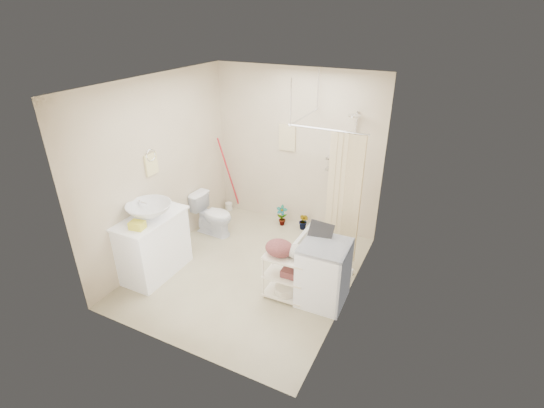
{
  "coord_description": "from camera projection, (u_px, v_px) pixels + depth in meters",
  "views": [
    {
      "loc": [
        2.33,
        -3.99,
        3.36
      ],
      "look_at": [
        0.23,
        0.25,
        1.0
      ],
      "focal_mm": 26.0,
      "sensor_mm": 36.0,
      "label": 1
    }
  ],
  "objects": [
    {
      "name": "mop",
      "position": [
        227.0,
        175.0,
        7.0
      ],
      "size": [
        0.13,
        0.13,
        1.39
      ],
      "primitive_type": null,
      "rotation": [
        0.0,
        0.0,
        0.01
      ],
      "color": "red",
      "rests_on": "ground"
    },
    {
      "name": "shampoo_bottle_b",
      "position": [
        336.0,
        152.0,
        5.94
      ],
      "size": [
        0.08,
        0.08,
        0.18
      ],
      "primitive_type": "imported",
      "rotation": [
        0.0,
        0.0,
        -0.03
      ],
      "color": "#34549F",
      "rests_on": "shower"
    },
    {
      "name": "counter_basket",
      "position": [
        137.0,
        225.0,
        4.9
      ],
      "size": [
        0.2,
        0.17,
        0.1
      ],
      "primitive_type": "cube",
      "rotation": [
        0.0,
        0.0,
        0.17
      ],
      "color": "gold",
      "rests_on": "vanity"
    },
    {
      "name": "wall_right",
      "position": [
        354.0,
        209.0,
        4.49
      ],
      "size": [
        0.04,
        3.2,
        2.6
      ],
      "primitive_type": "cube",
      "color": "beige",
      "rests_on": "ground"
    },
    {
      "name": "tp_holder",
      "position": [
        171.0,
        205.0,
        5.88
      ],
      "size": [
        0.08,
        0.12,
        0.14
      ],
      "primitive_type": null,
      "color": "white",
      "rests_on": "wall_left"
    },
    {
      "name": "hanging_towel",
      "position": [
        287.0,
        138.0,
        6.28
      ],
      "size": [
        0.28,
        0.03,
        0.42
      ],
      "primitive_type": "cube",
      "color": "beige",
      "rests_on": "wall_back"
    },
    {
      "name": "shampoo_bottle_a",
      "position": [
        333.0,
        150.0,
        5.94
      ],
      "size": [
        0.11,
        0.11,
        0.23
      ],
      "primitive_type": "imported",
      "rotation": [
        0.0,
        0.0,
        0.32
      ],
      "color": "white",
      "rests_on": "shower"
    },
    {
      "name": "potted_plant_b",
      "position": [
        304.0,
        221.0,
        6.59
      ],
      "size": [
        0.2,
        0.19,
        0.31
      ],
      "primitive_type": "imported",
      "rotation": [
        0.0,
        0.0,
        -0.35
      ],
      "color": "brown",
      "rests_on": "ground"
    },
    {
      "name": "sink",
      "position": [
        149.0,
        211.0,
        5.14
      ],
      "size": [
        0.72,
        0.72,
        0.2
      ],
      "primitive_type": "imported",
      "rotation": [
        0.0,
        0.0,
        -0.25
      ],
      "color": "silver",
      "rests_on": "vanity"
    },
    {
      "name": "floor_basket",
      "position": [
        144.0,
        283.0,
        5.26
      ],
      "size": [
        0.28,
        0.24,
        0.14
      ],
      "primitive_type": "cube",
      "rotation": [
        0.0,
        0.0,
        0.16
      ],
      "color": "gold",
      "rests_on": "ground"
    },
    {
      "name": "washing_machine",
      "position": [
        324.0,
        273.0,
        4.88
      ],
      "size": [
        0.58,
        0.6,
        0.83
      ],
      "primitive_type": "cube",
      "rotation": [
        0.0,
        0.0,
        0.03
      ],
      "color": "white",
      "rests_on": "ground"
    },
    {
      "name": "wall_back",
      "position": [
        296.0,
        151.0,
        6.32
      ],
      "size": [
        2.8,
        0.04,
        2.6
      ],
      "primitive_type": "cube",
      "color": "beige",
      "rests_on": "ground"
    },
    {
      "name": "wall_left",
      "position": [
        161.0,
        169.0,
        5.6
      ],
      "size": [
        0.04,
        3.2,
        2.6
      ],
      "primitive_type": "cube",
      "color": "beige",
      "rests_on": "ground"
    },
    {
      "name": "wall_front",
      "position": [
        164.0,
        249.0,
        3.76
      ],
      "size": [
        2.8,
        0.04,
        2.6
      ],
      "primitive_type": "cube",
      "color": "beige",
      "rests_on": "ground"
    },
    {
      "name": "vanity",
      "position": [
        153.0,
        245.0,
        5.4
      ],
      "size": [
        0.56,
        1.0,
        0.88
      ],
      "primitive_type": "cube",
      "rotation": [
        0.0,
        0.0,
        -0.0
      ],
      "color": "white",
      "rests_on": "ground"
    },
    {
      "name": "ceiling",
      "position": [
        244.0,
        83.0,
        4.46
      ],
      "size": [
        2.8,
        3.2,
        0.04
      ],
      "primitive_type": "cube",
      "color": "silver",
      "rests_on": "ground"
    },
    {
      "name": "toilet",
      "position": [
        213.0,
        214.0,
        6.41
      ],
      "size": [
        0.69,
        0.42,
        0.69
      ],
      "primitive_type": "imported",
      "rotation": [
        0.0,
        0.0,
        1.52
      ],
      "color": "silver",
      "rests_on": "ground"
    },
    {
      "name": "towel_ring",
      "position": [
        151.0,
        163.0,
        5.35
      ],
      "size": [
        0.04,
        0.22,
        0.34
      ],
      "primitive_type": null,
      "color": "#F3E595",
      "rests_on": "wall_left"
    },
    {
      "name": "shower",
      "position": [
        335.0,
        187.0,
        5.66
      ],
      "size": [
        1.1,
        1.1,
        2.1
      ],
      "primitive_type": null,
      "color": "white",
      "rests_on": "ground"
    },
    {
      "name": "floor",
      "position": [
        250.0,
        270.0,
        5.62
      ],
      "size": [
        3.2,
        3.2,
        0.0
      ],
      "primitive_type": "plane",
      "color": "#B5AC88",
      "rests_on": "ground"
    },
    {
      "name": "ironing_board",
      "position": [
        313.0,
        261.0,
        4.91
      ],
      "size": [
        0.31,
        0.13,
        1.06
      ],
      "primitive_type": null,
      "rotation": [
        0.0,
        0.0,
        0.15
      ],
      "color": "black",
      "rests_on": "ground"
    },
    {
      "name": "potted_plant_a",
      "position": [
        282.0,
        216.0,
        6.71
      ],
      "size": [
        0.22,
        0.17,
        0.36
      ],
      "primitive_type": "imported",
      "rotation": [
        0.0,
        0.0,
        0.25
      ],
      "color": "brown",
      "rests_on": "ground"
    },
    {
      "name": "laundry_rack",
      "position": [
        286.0,
        273.0,
        4.95
      ],
      "size": [
        0.55,
        0.33,
        0.75
      ],
      "primitive_type": null,
      "rotation": [
        0.0,
        0.0,
        0.02
      ],
      "color": "white",
      "rests_on": "ground"
    }
  ]
}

